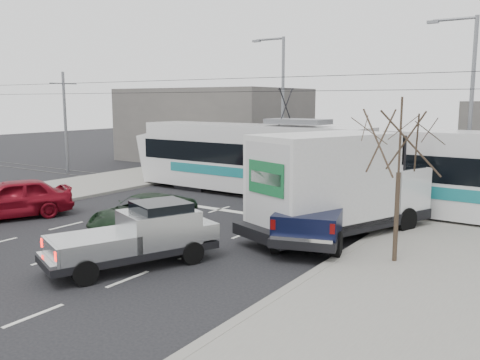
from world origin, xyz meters
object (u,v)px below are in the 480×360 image
Objects in this scene: traffic_signal at (401,162)px; tram at (378,168)px; street_lamp_far at (280,99)px; navy_pickup at (317,207)px; street_lamp_near at (467,99)px; green_car at (144,213)px; box_truck at (337,186)px; silver_pickup at (141,235)px; bare_tree at (400,143)px; red_car at (11,199)px.

tram is (-2.03, 3.45, -0.75)m from traffic_signal.
navy_pickup is at bearing -55.00° from street_lamp_far.
green_car is (-9.30, -12.63, -4.44)m from street_lamp_near.
box_truck is at bearing -105.47° from street_lamp_near.
silver_pickup is 4.44m from green_car.
navy_pickup is at bearing -98.70° from box_truck.
navy_pickup is (-3.01, -10.12, -3.92)m from street_lamp_near.
bare_tree is 4.04m from box_truck.
green_car is (-9.58, -1.13, -3.12)m from bare_tree.
street_lamp_far is 0.33× the size of tram.
street_lamp_far is 1.85× the size of green_car.
navy_pickup is at bearing -106.59° from street_lamp_near.
street_lamp_far is 14.80m from box_truck.
navy_pickup reaches higher than green_car.
box_truck is 1.34× the size of navy_pickup.
traffic_signal reaches higher than red_car.
green_car is (-8.45, -5.13, -2.07)m from traffic_signal.
silver_pickup is at bearing 15.70° from red_car.
traffic_signal is 0.74× the size of green_car.
street_lamp_far is 15.45m from green_car.
silver_pickup is 9.29m from red_car.
traffic_signal is (-1.13, 4.00, -1.05)m from bare_tree.
box_truck is at bearing -133.01° from traffic_signal.
tram is at bearing 63.81° from red_car.
street_lamp_near reaches higher than tram.
silver_pickup is 7.45m from box_truck.
street_lamp_far reaches higher than red_car.
traffic_signal is 0.13× the size of tram.
tram is 5.34m from box_truck.
red_car reaches higher than green_car.
tram is at bearing 71.82° from navy_pickup.
street_lamp_near is 11.67m from street_lamp_far.
street_lamp_near reaches higher than green_car.
traffic_signal is at bearing -41.72° from street_lamp_far.
street_lamp_near reaches higher than silver_pickup.
navy_pickup is at bearing 157.31° from bare_tree.
box_truck reaches higher than red_car.
street_lamp_far reaches higher than traffic_signal.
bare_tree reaches higher than red_car.
bare_tree is 17.97m from street_lamp_far.
traffic_signal is at bearing 33.46° from navy_pickup.
bare_tree is at bearing -88.58° from street_lamp_near.
box_truck reaches higher than navy_pickup.
green_car is at bearing -173.28° from bare_tree.
green_car is at bearing -125.14° from tram.
street_lamp_near is at bearing -9.87° from street_lamp_far.
red_car is at bearing -168.78° from green_car.
tram reaches higher than traffic_signal.
box_truck is 1.68× the size of green_car.
bare_tree is 0.90× the size of silver_pickup.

